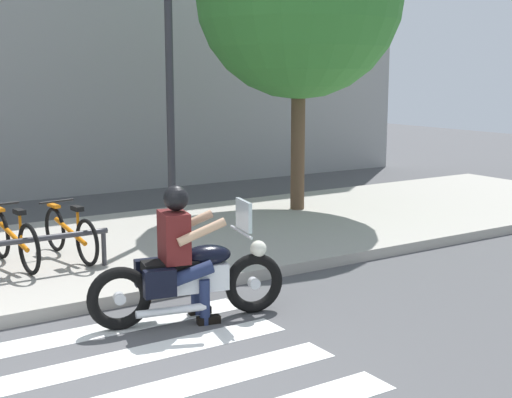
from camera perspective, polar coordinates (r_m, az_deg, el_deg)
The scene contains 8 objects.
crosswalk_stripe_2 at distance 6.11m, azimuth -5.38°, elevation -14.70°, with size 2.80×0.40×0.01m, color white.
crosswalk_stripe_3 at distance 6.77m, azimuth -8.57°, elevation -12.20°, with size 2.80×0.40×0.01m, color white.
crosswalk_stripe_4 at distance 7.46m, azimuth -11.13°, elevation -10.13°, with size 2.80×0.40×0.01m, color white.
motorcycle at distance 7.40m, azimuth -5.39°, elevation -6.39°, with size 2.10×0.80×1.25m.
rider at distance 7.28m, azimuth -6.03°, elevation -3.66°, with size 0.70×0.62×1.45m.
bicycle_6 at distance 9.38m, azimuth -19.06°, elevation -3.12°, with size 0.48×1.63×0.77m.
bicycle_7 at distance 9.57m, azimuth -14.84°, elevation -2.72°, with size 0.48×1.59×0.74m.
street_lamp at distance 10.77m, azimuth -7.02°, elevation 9.76°, with size 0.28×0.28×4.11m.
Camera 1 is at (-1.55, -4.94, 2.57)m, focal length 49.29 mm.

